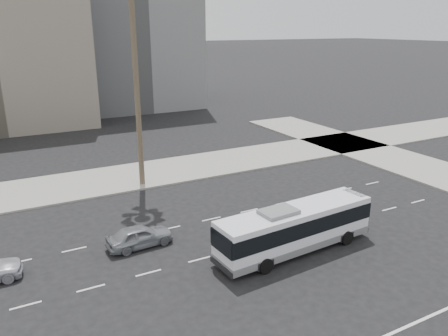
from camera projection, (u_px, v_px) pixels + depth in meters
ground at (246, 247)px, 25.84m from camera, size 700.00×700.00×0.00m
sidewalk_north at (156, 173)px, 38.80m from camera, size 120.00×7.00×0.15m
midrise_gray_center at (121, 23)px, 68.97m from camera, size 20.00×20.00×26.00m
city_bus at (295, 227)px, 25.01m from camera, size 10.08×2.87×2.86m
car_a at (140, 236)px, 25.77m from camera, size 1.79×3.99×1.33m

